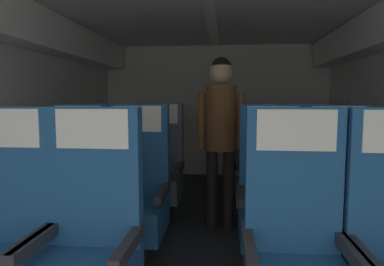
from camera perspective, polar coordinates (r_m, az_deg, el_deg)
name	(u,v)px	position (r m, az deg, el deg)	size (l,w,h in m)	color
ground	(205,246)	(3.02, 2.21, -18.69)	(3.84, 5.76, 0.02)	#23282D
fuselage_shell	(208,66)	(3.04, 2.68, 11.46)	(3.72, 5.41, 2.16)	silver
seat_a_left_aisle	(88,250)	(1.81, -17.34, -18.49)	(0.50, 0.50, 1.20)	#38383D
seat_a_right_window	(297,257)	(1.74, 17.45, -19.53)	(0.50, 0.50, 1.20)	#38383D
seat_b_left_window	(76,195)	(2.77, -19.31, -10.02)	(0.50, 0.50, 1.20)	#38383D
seat_b_left_aisle	(135,197)	(2.62, -9.67, -10.71)	(0.50, 0.50, 1.20)	#38383D
seat_b_right_aisle	(338,203)	(2.65, 23.76, -10.89)	(0.50, 0.50, 1.20)	#38383D
seat_b_right_window	(272,201)	(2.54, 13.54, -11.28)	(0.50, 0.50, 1.20)	#38383D
seat_c_left_window	(115,171)	(3.57, -12.99, -6.34)	(0.50, 0.50, 1.20)	#38383D
seat_c_left_aisle	(159,171)	(3.47, -5.75, -6.57)	(0.50, 0.50, 1.20)	#38383D
seat_c_right_aisle	(308,175)	(3.51, 19.22, -6.72)	(0.50, 0.50, 1.20)	#38383D
seat_c_right_window	(259,174)	(3.42, 11.43, -6.83)	(0.50, 0.50, 1.20)	#38383D
flight_attendant	(221,125)	(3.11, 4.95, 1.39)	(0.43, 0.28, 1.62)	black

